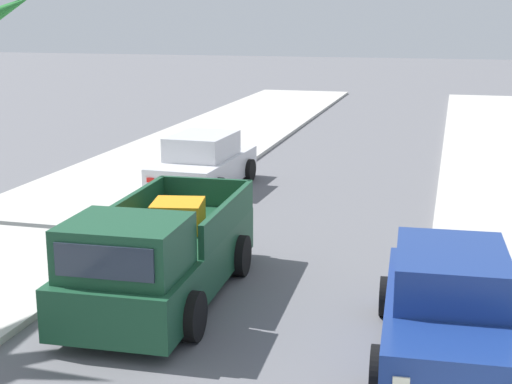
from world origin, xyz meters
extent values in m
cube|color=beige|center=(-5.55, 12.00, 0.06)|extent=(5.18, 60.00, 0.12)
cube|color=silver|center=(-4.36, 12.00, 0.05)|extent=(0.16, 60.00, 0.10)
cube|color=silver|center=(4.36, 12.00, 0.05)|extent=(0.16, 60.00, 0.10)
cube|color=#19472D|center=(-1.34, 8.00, 0.60)|extent=(2.09, 5.16, 0.80)
cube|color=#19472D|center=(-1.28, 6.40, 1.40)|extent=(1.77, 1.56, 0.80)
cube|color=#283342|center=(-1.31, 7.16, 1.42)|extent=(1.38, 0.11, 0.44)
cube|color=#283342|center=(-1.26, 5.64, 1.42)|extent=(1.46, 0.11, 0.48)
cube|color=#19472D|center=(-0.46, 8.89, 1.28)|extent=(0.21, 3.30, 0.56)
cube|color=#19472D|center=(-2.27, 8.83, 1.28)|extent=(0.21, 3.30, 0.56)
cube|color=#19472D|center=(-1.42, 10.51, 1.28)|extent=(1.88, 0.16, 0.56)
cube|color=silver|center=(-1.42, 10.60, 0.44)|extent=(1.83, 0.18, 0.20)
cylinder|color=black|center=(-0.31, 6.50, 0.38)|extent=(0.28, 0.77, 0.76)
cylinder|color=black|center=(-2.27, 6.44, 0.38)|extent=(0.28, 0.77, 0.76)
cylinder|color=black|center=(-0.40, 9.43, 0.38)|extent=(0.28, 0.77, 0.76)
cylinder|color=black|center=(-2.36, 9.37, 0.38)|extent=(0.28, 0.77, 0.76)
cube|color=red|center=(-0.67, 10.59, 0.74)|extent=(0.22, 0.05, 0.18)
cube|color=red|center=(-2.17, 10.54, 0.74)|extent=(0.22, 0.05, 0.18)
cube|color=orange|center=(-1.36, 8.78, 1.25)|extent=(1.02, 1.04, 0.51)
cube|color=silver|center=(-3.32, 15.97, 0.54)|extent=(1.92, 4.27, 0.72)
cube|color=silver|center=(-3.32, 15.87, 1.22)|extent=(1.60, 2.16, 0.64)
cube|color=#283342|center=(-3.28, 16.84, 1.20)|extent=(1.37, 0.13, 0.52)
cube|color=#283342|center=(-3.36, 14.90, 1.20)|extent=(1.34, 0.13, 0.50)
cylinder|color=black|center=(-4.17, 17.31, 0.32)|extent=(0.24, 0.65, 0.64)
cylinder|color=black|center=(-2.37, 17.24, 0.32)|extent=(0.24, 0.65, 0.64)
cylinder|color=black|center=(-4.27, 14.71, 0.32)|extent=(0.24, 0.65, 0.64)
cylinder|color=black|center=(-2.47, 14.64, 0.32)|extent=(0.24, 0.65, 0.64)
cube|color=red|center=(-4.03, 13.89, 0.64)|extent=(0.20, 0.05, 0.12)
cube|color=white|center=(-3.85, 18.11, 0.61)|extent=(0.20, 0.05, 0.10)
cube|color=red|center=(-2.77, 13.84, 0.64)|extent=(0.20, 0.05, 0.12)
cube|color=white|center=(-2.62, 18.06, 0.61)|extent=(0.20, 0.05, 0.10)
cube|color=navy|center=(3.37, 6.94, 0.54)|extent=(1.98, 4.29, 0.72)
cube|color=navy|center=(3.36, 7.04, 1.22)|extent=(1.63, 2.18, 0.64)
cube|color=#283342|center=(3.41, 6.07, 1.20)|extent=(1.37, 0.15, 0.52)
cube|color=#283342|center=(3.31, 8.01, 1.20)|extent=(1.34, 0.15, 0.50)
cylinder|color=black|center=(2.53, 5.59, 0.32)|extent=(0.25, 0.65, 0.64)
cylinder|color=black|center=(4.20, 8.29, 0.32)|extent=(0.25, 0.65, 0.64)
cylinder|color=black|center=(2.40, 8.19, 0.32)|extent=(0.25, 0.65, 0.64)
cube|color=red|center=(3.89, 9.08, 0.64)|extent=(0.20, 0.05, 0.12)
cube|color=red|center=(2.62, 9.01, 0.64)|extent=(0.20, 0.05, 0.12)
cube|color=white|center=(2.86, 4.80, 0.61)|extent=(0.20, 0.05, 0.10)
camera|label=1|loc=(3.26, -3.30, 4.75)|focal=52.75mm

